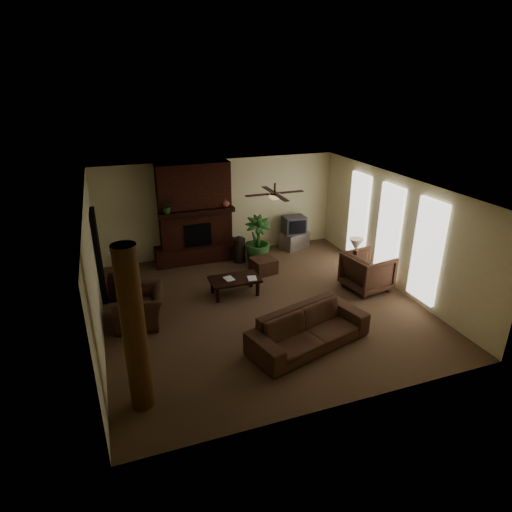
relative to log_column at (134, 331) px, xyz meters
name	(u,v)px	position (x,y,z in m)	size (l,w,h in m)	color
room_shell	(262,250)	(2.95, 2.40, 0.00)	(7.00, 7.00, 7.00)	brown
fireplace	(196,221)	(2.15, 5.62, -0.24)	(2.40, 0.70, 2.80)	#471E12
windows	(389,232)	(6.40, 2.60, -0.05)	(0.08, 3.65, 2.35)	white
log_column	(134,331)	(0.00, 0.00, 0.00)	(0.36, 0.36, 2.80)	#563515
doorway	(98,255)	(-0.49, 4.20, -0.35)	(0.10, 1.00, 2.10)	black
ceiling_fan	(275,195)	(3.35, 2.70, 1.13)	(1.35, 1.35, 0.37)	#311D16
sofa	(309,324)	(3.27, 0.62, -0.91)	(2.48, 0.72, 0.97)	#482D1F
armchair_left	(140,301)	(0.25, 2.62, -0.90)	(1.15, 0.75, 1.00)	#482D1F
armchair_right	(368,270)	(5.72, 2.34, -0.88)	(1.00, 0.94, 1.03)	#482D1F
coffee_table	(235,280)	(2.53, 3.16, -1.03)	(1.20, 0.70, 0.43)	black
ottoman	(263,266)	(3.63, 4.12, -1.20)	(0.60, 0.60, 0.40)	#482D1F
tv_stand	(295,240)	(5.17, 5.49, -1.15)	(0.85, 0.50, 0.50)	#B5B5B7
tv	(294,225)	(5.14, 5.48, -0.64)	(0.66, 0.54, 0.52)	#38383B
floor_vase	(239,247)	(3.24, 5.04, -0.97)	(0.34, 0.34, 0.77)	black
floor_plant	(258,249)	(3.73, 4.86, -1.03)	(0.75, 1.33, 0.75)	#265020
side_table_left	(120,287)	(-0.11, 3.95, -1.12)	(0.50, 0.50, 0.55)	black
lamp_left	(117,260)	(-0.10, 3.91, -0.40)	(0.37, 0.37, 0.65)	#311D16
side_table_right	(356,273)	(5.65, 2.73, -1.12)	(0.50, 0.50, 0.55)	black
lamp_right	(356,246)	(5.60, 2.78, -0.40)	(0.36, 0.36, 0.65)	#311D16
mantel_plant	(167,207)	(1.35, 5.36, 0.32)	(0.38, 0.42, 0.33)	#265020
mantel_vase	(226,203)	(2.98, 5.42, 0.27)	(0.22, 0.23, 0.22)	#974D3C
book_a	(225,275)	(2.28, 3.13, -0.83)	(0.22, 0.03, 0.29)	#999999
book_b	(248,274)	(2.81, 3.01, -0.82)	(0.21, 0.02, 0.29)	#999999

